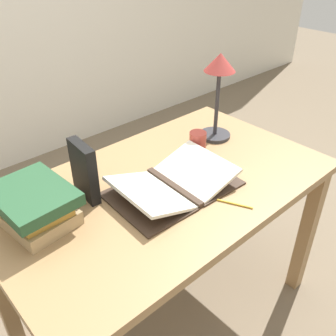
# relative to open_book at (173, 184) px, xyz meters

# --- Properties ---
(ground_plane) EXTENTS (12.00, 12.00, 0.00)m
(ground_plane) POSITION_rel_open_book_xyz_m (0.00, 0.05, -0.78)
(ground_plane) COLOR #70604C
(reading_desk) EXTENTS (1.32, 0.77, 0.76)m
(reading_desk) POSITION_rel_open_book_xyz_m (0.00, 0.05, -0.13)
(reading_desk) COLOR #937047
(reading_desk) RESTS_ON ground_plane
(open_book) EXTENTS (0.48, 0.32, 0.08)m
(open_book) POSITION_rel_open_book_xyz_m (0.00, 0.00, 0.00)
(open_book) COLOR #38281E
(open_book) RESTS_ON reading_desk
(book_stack_tall) EXTENTS (0.23, 0.29, 0.13)m
(book_stack_tall) POSITION_rel_open_book_xyz_m (-0.46, 0.17, 0.05)
(book_stack_tall) COLOR tan
(book_stack_tall) RESTS_ON reading_desk
(book_standing_upright) EXTENTS (0.05, 0.14, 0.22)m
(book_standing_upright) POSITION_rel_open_book_xyz_m (-0.26, 0.18, 0.09)
(book_standing_upright) COLOR black
(book_standing_upright) RESTS_ON reading_desk
(reading_lamp) EXTENTS (0.14, 0.14, 0.39)m
(reading_lamp) POSITION_rel_open_book_xyz_m (0.43, 0.18, 0.26)
(reading_lamp) COLOR #2D2D33
(reading_lamp) RESTS_ON reading_desk
(coffee_mug) EXTENTS (0.10, 0.07, 0.10)m
(coffee_mug) POSITION_rel_open_book_xyz_m (0.26, 0.13, 0.03)
(coffee_mug) COLOR #B74238
(coffee_mug) RESTS_ON reading_desk
(pencil) EXTENTS (0.07, 0.14, 0.01)m
(pencil) POSITION_rel_open_book_xyz_m (0.09, -0.20, -0.02)
(pencil) COLOR gold
(pencil) RESTS_ON reading_desk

